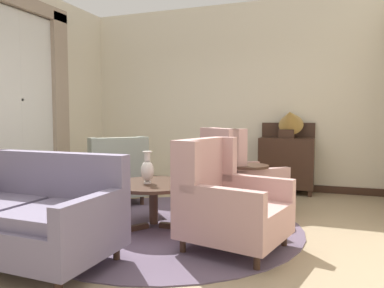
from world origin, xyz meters
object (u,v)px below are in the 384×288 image
side_table (248,186)px  gramophone (290,120)px  porcelain_vase (147,169)px  sideboard (286,162)px  armchair_foreground_right (227,203)px  settee (30,217)px  armchair_far_left (237,178)px  armchair_back_corner (114,176)px  coffee_table (153,190)px

side_table → gramophone: (0.35, 1.62, 0.81)m
porcelain_vase → sideboard: sideboard is taller
side_table → armchair_foreground_right: bearing=-88.5°
settee → side_table: settee is taller
porcelain_vase → sideboard: (1.26, 2.54, -0.15)m
armchair_far_left → sideboard: size_ratio=1.04×
sideboard → armchair_far_left: bearing=-108.5°
porcelain_vase → sideboard: 2.84m
armchair_back_corner → gramophone: (2.31, 1.54, 0.79)m
porcelain_vase → gramophone: 2.83m
porcelain_vase → settee: settee is taller
armchair_back_corner → armchair_far_left: armchair_far_left is taller
settee → porcelain_vase: bearing=69.6°
porcelain_vase → sideboard: size_ratio=0.31×
side_table → gramophone: gramophone is taller
coffee_table → side_table: 1.21m
settee → side_table: (1.47, 2.06, 0.01)m
coffee_table → armchair_far_left: 1.26m
armchair_far_left → side_table: 0.32m
coffee_table → sideboard: bearing=64.1°
porcelain_vase → settee: (-0.50, -1.23, -0.28)m
settee → side_table: size_ratio=2.35×
settee → armchair_back_corner: bearing=104.8°
side_table → sideboard: bearing=80.3°
porcelain_vase → settee: 1.35m
armchair_far_left → armchair_foreground_right: bearing=145.2°
armchair_foreground_right → gramophone: gramophone is taller
coffee_table → settee: 1.39m
coffee_table → porcelain_vase: size_ratio=2.70×
coffee_table → settee: size_ratio=0.63×
armchair_back_corner → armchair_foreground_right: bearing=100.3°
armchair_back_corner → side_table: size_ratio=1.80×
porcelain_vase → armchair_foreground_right: 1.07m
settee → armchair_foreground_right: size_ratio=1.48×
coffee_table → porcelain_vase: 0.25m
sideboard → side_table: bearing=-99.7°
porcelain_vase → gramophone: size_ratio=0.62×
armchair_back_corner → sideboard: size_ratio=1.03×
settee → sideboard: size_ratio=1.34×
coffee_table → armchair_back_corner: bearing=140.5°
porcelain_vase → gramophone: gramophone is taller
armchair_far_left → side_table: armchair_far_left is taller
coffee_table → side_table: (0.92, 0.78, -0.03)m
armchair_far_left → gramophone: bearing=-65.6°
porcelain_vase → side_table: 1.31m
porcelain_vase → armchair_foreground_right: (1.00, -0.32, -0.24)m
side_table → armchair_back_corner: bearing=177.8°
gramophone → armchair_back_corner: bearing=-146.3°
coffee_table → armchair_far_left: size_ratio=0.82×
sideboard → gramophone: gramophone is taller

